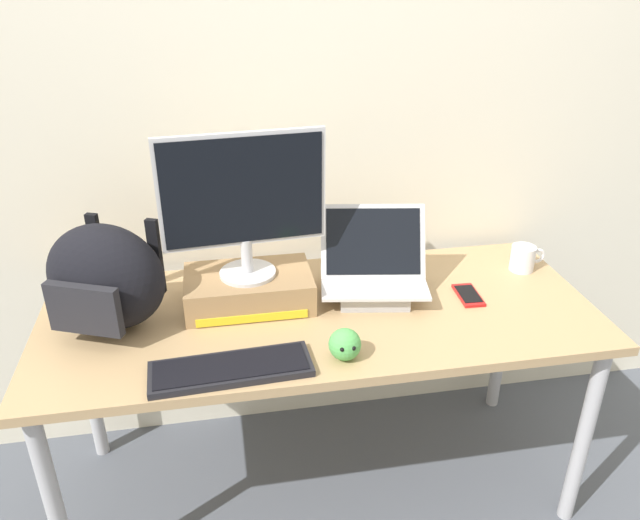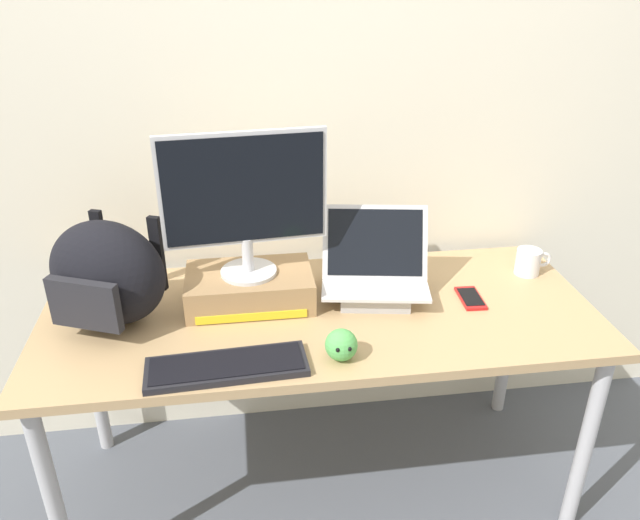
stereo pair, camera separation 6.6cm
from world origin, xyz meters
name	(u,v)px [view 1 (the left image)]	position (x,y,z in m)	size (l,w,h in m)	color
ground_plane	(320,481)	(0.00, 0.00, 0.00)	(20.00, 20.00, 0.00)	#515660
back_wall	(296,101)	(0.00, 0.46, 1.30)	(7.00, 0.10, 2.60)	silver
desk	(320,330)	(0.00, 0.00, 0.67)	(1.75, 0.72, 0.74)	tan
toner_box_yellow	(249,289)	(-0.22, 0.09, 0.79)	(0.40, 0.25, 0.10)	#9E7A51
desktop_monitor	(243,200)	(-0.22, 0.09, 1.10)	(0.50, 0.18, 0.46)	silver
open_laptop	(373,279)	(0.19, 0.07, 0.80)	(0.38, 0.30, 0.28)	#ADADB2
external_keyboard	(231,369)	(-0.29, -0.27, 0.75)	(0.45, 0.17, 0.02)	black
messenger_backpack	(106,278)	(-0.63, 0.03, 0.90)	(0.42, 0.35, 0.33)	black
coffee_mug	(523,258)	(0.76, 0.15, 0.79)	(0.13, 0.09, 0.09)	silver
cell_phone	(468,295)	(0.50, 0.00, 0.75)	(0.08, 0.15, 0.01)	red
plush_toy	(345,344)	(0.02, -0.26, 0.79)	(0.09, 0.09, 0.09)	#56B256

